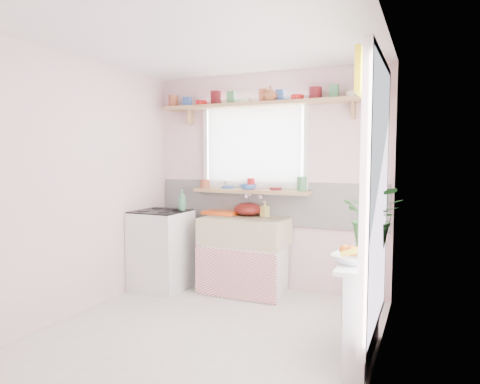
% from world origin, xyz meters
% --- Properties ---
extents(room, '(3.20, 3.20, 3.20)m').
position_xyz_m(room, '(0.66, 0.86, 1.37)').
color(room, silver).
rests_on(room, ground).
extents(sink_unit, '(0.95, 0.65, 1.11)m').
position_xyz_m(sink_unit, '(-0.15, 1.29, 0.43)').
color(sink_unit, white).
rests_on(sink_unit, ground).
extents(cooker, '(0.58, 0.58, 0.93)m').
position_xyz_m(cooker, '(-1.10, 1.05, 0.46)').
color(cooker, white).
rests_on(cooker, ground).
extents(radiator_ledge, '(0.22, 0.95, 0.78)m').
position_xyz_m(radiator_ledge, '(1.30, 0.20, 0.40)').
color(radiator_ledge, white).
rests_on(radiator_ledge, ground).
extents(windowsill, '(1.40, 0.22, 0.04)m').
position_xyz_m(windowsill, '(-0.15, 1.48, 1.14)').
color(windowsill, tan).
rests_on(windowsill, room).
extents(pine_shelf, '(2.52, 0.24, 0.04)m').
position_xyz_m(pine_shelf, '(0.00, 1.47, 2.12)').
color(pine_shelf, tan).
rests_on(pine_shelf, room).
extents(shelf_crockery, '(2.47, 0.11, 0.12)m').
position_xyz_m(shelf_crockery, '(-0.02, 1.47, 2.19)').
color(shelf_crockery, '#A55133').
rests_on(shelf_crockery, pine_shelf).
extents(sill_crockery, '(1.35, 0.11, 0.12)m').
position_xyz_m(sill_crockery, '(-0.15, 1.48, 1.22)').
color(sill_crockery, '#A55133').
rests_on(sill_crockery, windowsill).
extents(dish_tray, '(0.43, 0.33, 0.04)m').
position_xyz_m(dish_tray, '(-0.53, 1.50, 0.87)').
color(dish_tray, '#FD5A16').
rests_on(dish_tray, sink_unit).
extents(colander, '(0.34, 0.34, 0.15)m').
position_xyz_m(colander, '(-0.19, 1.50, 0.93)').
color(colander, '#611310').
rests_on(colander, sink_unit).
extents(jade_plant, '(0.49, 0.43, 0.52)m').
position_xyz_m(jade_plant, '(1.32, 0.60, 1.04)').
color(jade_plant, '#285D25').
rests_on(jade_plant, radiator_ledge).
extents(fruit_bowl, '(0.32, 0.32, 0.07)m').
position_xyz_m(fruit_bowl, '(1.24, -0.01, 0.81)').
color(fruit_bowl, silver).
rests_on(fruit_bowl, radiator_ledge).
extents(herb_pot, '(0.13, 0.10, 0.23)m').
position_xyz_m(herb_pot, '(1.33, 0.05, 0.89)').
color(herb_pot, '#376C2B').
rests_on(herb_pot, radiator_ledge).
extents(soap_bottle_sink, '(0.10, 0.10, 0.18)m').
position_xyz_m(soap_bottle_sink, '(0.01, 1.50, 0.94)').
color(soap_bottle_sink, '#D3C15E').
rests_on(soap_bottle_sink, sink_unit).
extents(sill_cup, '(0.15, 0.15, 0.09)m').
position_xyz_m(sill_cup, '(-0.46, 1.53, 1.21)').
color(sill_cup, beige).
rests_on(sill_cup, windowsill).
extents(sill_bowl, '(0.22, 0.22, 0.06)m').
position_xyz_m(sill_bowl, '(-0.16, 1.42, 1.19)').
color(sill_bowl, '#3563AE').
rests_on(sill_bowl, windowsill).
extents(shelf_vase, '(0.17, 0.17, 0.17)m').
position_xyz_m(shelf_vase, '(0.10, 1.42, 2.22)').
color(shelf_vase, brown).
rests_on(shelf_vase, pine_shelf).
extents(cooker_bottle, '(0.12, 0.12, 0.24)m').
position_xyz_m(cooker_bottle, '(-0.88, 1.16, 1.04)').
color(cooker_bottle, '#408057').
rests_on(cooker_bottle, cooker).
extents(fruit, '(0.20, 0.14, 0.10)m').
position_xyz_m(fruit, '(1.24, -0.00, 0.87)').
color(fruit, '#DE5C12').
rests_on(fruit, fruit_bowl).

